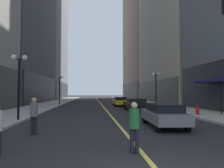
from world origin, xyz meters
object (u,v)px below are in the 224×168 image
at_px(car_black, 136,104).
at_px(pedestrian_in_green_parka, 134,124).
at_px(car_yellow, 120,101).
at_px(street_lamp_right_mid, 156,82).
at_px(pedestrian_in_grey_suit, 34,113).
at_px(street_lamp_left_far, 59,84).
at_px(fire_hydrant_right, 197,111).
at_px(car_grey, 163,114).
at_px(street_lamp_left_near, 19,72).

distance_m(car_black, pedestrian_in_green_parka, 15.26).
bearing_deg(car_yellow, street_lamp_right_mid, -46.53).
distance_m(pedestrian_in_grey_suit, street_lamp_left_far, 21.44).
distance_m(car_yellow, fire_hydrant_right, 13.79).
bearing_deg(car_grey, street_lamp_left_near, 161.95).
xyz_separation_m(car_black, car_yellow, (-0.61, 7.37, -0.00)).
relative_size(car_grey, street_lamp_right_mid, 0.95).
bearing_deg(pedestrian_in_grey_suit, fire_hydrant_right, 27.90).
bearing_deg(pedestrian_in_green_parka, pedestrian_in_grey_suit, 140.48).
xyz_separation_m(car_grey, street_lamp_right_mid, (4.00, 13.48, 2.54)).
relative_size(pedestrian_in_green_parka, pedestrian_in_grey_suit, 0.96).
height_order(car_grey, car_black, same).
height_order(pedestrian_in_grey_suit, fire_hydrant_right, pedestrian_in_grey_suit).
bearing_deg(street_lamp_left_near, car_yellow, 58.97).
relative_size(car_grey, car_black, 0.89).
bearing_deg(fire_hydrant_right, street_lamp_right_mid, 93.21).
distance_m(street_lamp_right_mid, fire_hydrant_right, 9.37).
bearing_deg(car_yellow, car_black, -85.30).
bearing_deg(street_lamp_left_near, street_lamp_left_far, 90.00).
bearing_deg(pedestrian_in_grey_suit, car_yellow, 70.46).
bearing_deg(pedestrian_in_green_parka, car_black, 77.35).
relative_size(car_grey, fire_hydrant_right, 5.26).
distance_m(car_black, street_lamp_left_near, 12.28).
bearing_deg(street_lamp_right_mid, street_lamp_left_far, 153.46).
distance_m(car_black, street_lamp_left_far, 13.74).
bearing_deg(car_black, fire_hydrant_right, -56.11).
xyz_separation_m(car_grey, pedestrian_in_grey_suit, (-6.65, -1.34, 0.27)).
bearing_deg(street_lamp_left_near, pedestrian_in_green_parka, -50.69).
bearing_deg(street_lamp_right_mid, street_lamp_left_near, -140.33).
bearing_deg(car_yellow, car_grey, -90.26).
bearing_deg(street_lamp_left_far, fire_hydrant_right, -49.01).
xyz_separation_m(car_black, street_lamp_left_near, (-9.48, -7.39, 2.54)).
height_order(car_yellow, street_lamp_left_far, street_lamp_left_far).
xyz_separation_m(pedestrian_in_grey_suit, fire_hydrant_right, (11.15, 5.91, -0.59)).
relative_size(pedestrian_in_grey_suit, street_lamp_right_mid, 0.38).
distance_m(car_yellow, pedestrian_in_green_parka, 22.42).
bearing_deg(pedestrian_in_green_parka, street_lamp_left_far, 104.07).
xyz_separation_m(street_lamp_left_near, street_lamp_right_mid, (12.80, 10.61, 0.00)).
bearing_deg(street_lamp_left_far, car_yellow, -14.25).
bearing_deg(street_lamp_left_far, car_black, -45.42).
xyz_separation_m(car_grey, pedestrian_in_green_parka, (-2.66, -4.63, 0.23)).
xyz_separation_m(pedestrian_in_green_parka, street_lamp_right_mid, (6.66, 18.11, 2.31)).
bearing_deg(car_yellow, street_lamp_left_near, -121.03).
xyz_separation_m(car_black, street_lamp_left_far, (-9.48, 9.62, 2.54)).
bearing_deg(car_black, pedestrian_in_grey_suit, -122.32).
height_order(car_black, fire_hydrant_right, car_black).
xyz_separation_m(car_grey, car_yellow, (0.08, 17.62, 0.00)).
xyz_separation_m(car_yellow, street_lamp_left_far, (-8.87, 2.25, 2.54)).
bearing_deg(street_lamp_left_near, street_lamp_right_mid, 39.67).
distance_m(pedestrian_in_grey_suit, street_lamp_left_near, 5.24).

